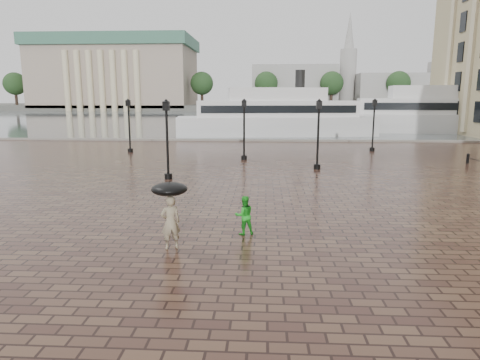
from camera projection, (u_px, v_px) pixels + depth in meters
The scene contains 13 objects.
ground at pixel (278, 235), 14.57m from camera, with size 300.00×300.00×0.00m, color #321C17.
harbour_water at pixel (266, 117), 104.76m from camera, with size 240.00×240.00×0.00m, color #464F55.
quay_edge at pixel (269, 141), 45.94m from camera, with size 80.00×0.60×0.30m, color slate.
far_shore at pixel (266, 107), 171.22m from camera, with size 300.00×60.00×2.00m, color #4C4C47.
museum at pixel (116, 72), 156.75m from camera, with size 57.00×32.50×26.00m.
distant_skyline at pixel (397, 84), 157.14m from camera, with size 102.50×22.00×33.00m.
far_trees at pixel (266, 83), 148.06m from camera, with size 188.00×8.00×13.50m.
street_lamps at pixel (249, 129), 31.47m from camera, with size 21.44×14.44×4.40m.
adult_pedestrian at pixel (171, 222), 13.16m from camera, with size 0.61×0.40×1.67m, color gray.
child_pedestrian at pixel (244, 215), 14.56m from camera, with size 0.65×0.51×1.35m, color green.
ferry_near at pixel (276, 116), 52.48m from camera, with size 24.65×8.94×7.90m.
ferry_far at pixel (438, 113), 57.07m from camera, with size 26.30×9.45×8.43m.
umbrella at pixel (169, 189), 12.96m from camera, with size 1.10×1.10×1.14m.
Camera 1 is at (-0.49, -14.00, 4.62)m, focal length 32.00 mm.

